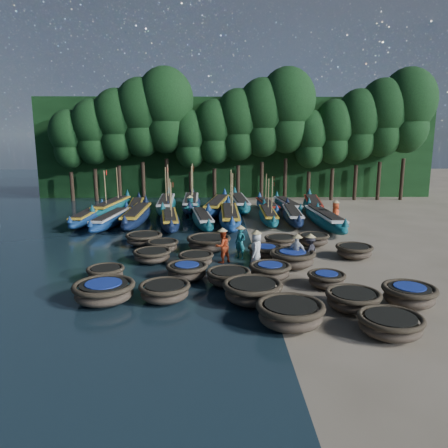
{
  "coord_description": "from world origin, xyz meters",
  "views": [
    {
      "loc": [
        -2.16,
        -22.41,
        6.31
      ],
      "look_at": [
        -1.65,
        2.08,
        1.3
      ],
      "focal_mm": 35.0,
      "sensor_mm": 36.0,
      "label": 1
    }
  ],
  "objects_px": {
    "coracle_18": "(293,258)",
    "fisherman_3": "(310,250)",
    "long_boat_15": "(267,206)",
    "fisherman_2": "(222,245)",
    "fisherman_1": "(240,241)",
    "long_boat_8": "(324,219)",
    "coracle_9": "(409,295)",
    "long_boat_1": "(111,220)",
    "long_boat_14": "(239,203)",
    "coracle_7": "(252,291)",
    "long_boat_10": "(136,207)",
    "coracle_6": "(165,291)",
    "long_boat_11": "(166,204)",
    "long_boat_13": "(217,206)",
    "coracle_12": "(229,277)",
    "coracle_21": "(163,246)",
    "coracle_24": "(313,239)",
    "fisherman_4": "(297,250)",
    "long_boat_5": "(230,217)",
    "fisherman_6": "(335,213)",
    "fisherman_5": "(190,208)",
    "fisherman_0": "(256,248)",
    "coracle_16": "(196,259)",
    "long_boat_0": "(88,217)",
    "long_boat_2": "(137,216)",
    "coracle_20": "(144,239)",
    "coracle_10": "(106,273)",
    "coracle_22": "(209,243)",
    "coracle_17": "(265,251)",
    "coracle_19": "(354,251)",
    "long_boat_17": "(313,205)",
    "long_boat_9": "(112,207)",
    "long_boat_4": "(202,219)",
    "coracle_5": "(104,291)",
    "coracle_15": "(152,255)",
    "coracle_23": "(281,241)",
    "long_boat_3": "(170,220)",
    "long_boat_6": "(268,216)",
    "long_boat_12": "(191,203)",
    "coracle_8": "(353,300)"
  },
  "relations": [
    {
      "from": "coracle_18",
      "to": "fisherman_3",
      "type": "height_order",
      "value": "fisherman_3"
    },
    {
      "from": "long_boat_15",
      "to": "fisherman_2",
      "type": "bearing_deg",
      "value": -110.35
    },
    {
      "from": "fisherman_1",
      "to": "long_boat_8",
      "type": "bearing_deg",
      "value": 91.85
    },
    {
      "from": "coracle_9",
      "to": "fisherman_3",
      "type": "relative_size",
      "value": 1.34
    },
    {
      "from": "long_boat_1",
      "to": "long_boat_14",
      "type": "distance_m",
      "value": 11.54
    },
    {
      "from": "coracle_7",
      "to": "long_boat_10",
      "type": "distance_m",
      "value": 21.34
    },
    {
      "from": "coracle_6",
      "to": "long_boat_11",
      "type": "height_order",
      "value": "long_boat_11"
    },
    {
      "from": "coracle_18",
      "to": "long_boat_13",
      "type": "distance_m",
      "value": 15.63
    },
    {
      "from": "fisherman_2",
      "to": "coracle_12",
      "type": "bearing_deg",
      "value": 59.35
    },
    {
      "from": "coracle_21",
      "to": "coracle_24",
      "type": "bearing_deg",
      "value": 8.43
    },
    {
      "from": "fisherman_4",
      "to": "long_boat_1",
      "type": "bearing_deg",
      "value": -9.6
    },
    {
      "from": "long_boat_1",
      "to": "long_boat_5",
      "type": "relative_size",
      "value": 0.83
    },
    {
      "from": "coracle_7",
      "to": "fisherman_6",
      "type": "relative_size",
      "value": 1.19
    },
    {
      "from": "long_boat_1",
      "to": "fisherman_5",
      "type": "xyz_separation_m",
      "value": [
        5.42,
        2.61,
        0.4
      ]
    },
    {
      "from": "coracle_7",
      "to": "fisherman_0",
      "type": "xyz_separation_m",
      "value": [
        0.58,
        4.7,
        0.44
      ]
    },
    {
      "from": "long_boat_1",
      "to": "long_boat_5",
      "type": "xyz_separation_m",
      "value": [
        8.36,
        0.36,
        0.1
      ]
    },
    {
      "from": "coracle_6",
      "to": "coracle_9",
      "type": "bearing_deg",
      "value": -4.62
    },
    {
      "from": "coracle_16",
      "to": "long_boat_0",
      "type": "height_order",
      "value": "long_boat_0"
    },
    {
      "from": "long_boat_2",
      "to": "long_boat_11",
      "type": "relative_size",
      "value": 0.97
    },
    {
      "from": "coracle_20",
      "to": "fisherman_3",
      "type": "relative_size",
      "value": 1.24
    },
    {
      "from": "fisherman_0",
      "to": "fisherman_4",
      "type": "relative_size",
      "value": 1.11
    },
    {
      "from": "coracle_10",
      "to": "fisherman_4",
      "type": "bearing_deg",
      "value": 12.76
    },
    {
      "from": "coracle_6",
      "to": "coracle_22",
      "type": "distance_m",
      "value": 7.6
    },
    {
      "from": "coracle_17",
      "to": "long_boat_2",
      "type": "bearing_deg",
      "value": 132.18
    },
    {
      "from": "coracle_19",
      "to": "fisherman_0",
      "type": "height_order",
      "value": "fisherman_0"
    },
    {
      "from": "long_boat_13",
      "to": "long_boat_17",
      "type": "relative_size",
      "value": 1.04
    },
    {
      "from": "coracle_9",
      "to": "coracle_18",
      "type": "xyz_separation_m",
      "value": [
        -3.5,
        4.92,
        0.02
      ]
    },
    {
      "from": "coracle_6",
      "to": "long_boat_9",
      "type": "relative_size",
      "value": 0.25
    },
    {
      "from": "long_boat_14",
      "to": "fisherman_6",
      "type": "distance_m",
      "value": 9.41
    },
    {
      "from": "long_boat_10",
      "to": "fisherman_2",
      "type": "height_order",
      "value": "fisherman_2"
    },
    {
      "from": "fisherman_4",
      "to": "long_boat_0",
      "type": "bearing_deg",
      "value": -8.44
    },
    {
      "from": "long_boat_4",
      "to": "long_boat_15",
      "type": "distance_m",
      "value": 7.66
    },
    {
      "from": "coracle_5",
      "to": "coracle_15",
      "type": "relative_size",
      "value": 1.2
    },
    {
      "from": "coracle_23",
      "to": "long_boat_3",
      "type": "distance_m",
      "value": 9.03
    },
    {
      "from": "coracle_21",
      "to": "fisherman_3",
      "type": "distance_m",
      "value": 7.96
    },
    {
      "from": "coracle_6",
      "to": "coracle_24",
      "type": "bearing_deg",
      "value": 47.79
    },
    {
      "from": "coracle_21",
      "to": "fisherman_5",
      "type": "bearing_deg",
      "value": 84.13
    },
    {
      "from": "coracle_18",
      "to": "long_boat_5",
      "type": "xyz_separation_m",
      "value": [
        -2.67,
        10.28,
        0.12
      ]
    },
    {
      "from": "coracle_20",
      "to": "coracle_23",
      "type": "relative_size",
      "value": 1.0
    },
    {
      "from": "coracle_24",
      "to": "long_boat_3",
      "type": "height_order",
      "value": "long_boat_3"
    },
    {
      "from": "coracle_5",
      "to": "fisherman_4",
      "type": "relative_size",
      "value": 1.56
    },
    {
      "from": "coracle_7",
      "to": "long_boat_5",
      "type": "xyz_separation_m",
      "value": [
        -0.36,
        14.73,
        0.13
      ]
    },
    {
      "from": "fisherman_6",
      "to": "long_boat_6",
      "type": "bearing_deg",
      "value": 79.95
    },
    {
      "from": "fisherman_2",
      "to": "long_boat_5",
      "type": "bearing_deg",
      "value": -128.29
    },
    {
      "from": "long_boat_3",
      "to": "long_boat_9",
      "type": "relative_size",
      "value": 0.89
    },
    {
      "from": "coracle_5",
      "to": "coracle_15",
      "type": "xyz_separation_m",
      "value": [
        1.08,
        5.38,
        -0.1
      ]
    },
    {
      "from": "coracle_18",
      "to": "fisherman_1",
      "type": "height_order",
      "value": "fisherman_1"
    },
    {
      "from": "long_boat_5",
      "to": "long_boat_14",
      "type": "xyz_separation_m",
      "value": [
        1.03,
        6.35,
        -0.02
      ]
    },
    {
      "from": "fisherman_6",
      "to": "long_boat_12",
      "type": "bearing_deg",
      "value": 65.13
    },
    {
      "from": "coracle_8",
      "to": "long_boat_5",
      "type": "height_order",
      "value": "long_boat_5"
    }
  ]
}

